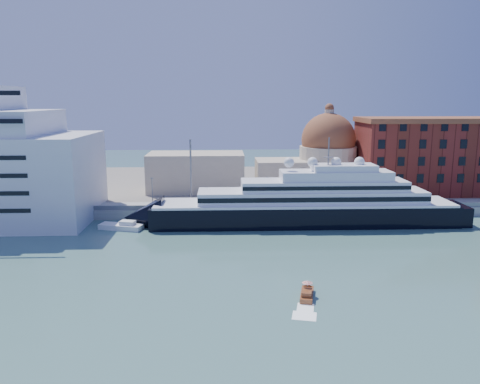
{
  "coord_description": "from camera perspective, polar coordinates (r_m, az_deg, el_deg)",
  "views": [
    {
      "loc": [
        -11.77,
        -89.31,
        30.69
      ],
      "look_at": [
        -7.6,
        18.0,
        9.33
      ],
      "focal_mm": 35.0,
      "sensor_mm": 36.0,
      "label": 1
    }
  ],
  "objects": [
    {
      "name": "church",
      "position": [
        149.46,
        4.78,
        3.6
      ],
      "size": [
        66.0,
        18.0,
        25.5
      ],
      "color": "beige",
      "rests_on": "land"
    },
    {
      "name": "superyacht",
      "position": [
        116.72,
        6.63,
        -1.86
      ],
      "size": [
        84.77,
        11.75,
        25.33
      ],
      "color": "black",
      "rests_on": "ground"
    },
    {
      "name": "quay",
      "position": [
        127.32,
        3.14,
        -2.14
      ],
      "size": [
        180.0,
        10.0,
        2.5
      ],
      "primitive_type": "cube",
      "color": "gray",
      "rests_on": "ground"
    },
    {
      "name": "quay_fence",
      "position": [
        122.53,
        3.35,
        -1.78
      ],
      "size": [
        180.0,
        0.1,
        1.2
      ],
      "primitive_type": "cube",
      "color": "slate",
      "rests_on": "quay"
    },
    {
      "name": "lamp_posts",
      "position": [
        123.35,
        -2.61,
        1.51
      ],
      "size": [
        120.8,
        2.4,
        18.0
      ],
      "color": "slate",
      "rests_on": "quay"
    },
    {
      "name": "service_barge",
      "position": [
        115.97,
        -14.19,
        -4.1
      ],
      "size": [
        11.0,
        6.1,
        2.35
      ],
      "rotation": [
        0.0,
        0.0,
        -0.26
      ],
      "color": "white",
      "rests_on": "ground"
    },
    {
      "name": "ground",
      "position": [
        95.16,
        5.04,
        -7.61
      ],
      "size": [
        400.0,
        400.0,
        0.0
      ],
      "primitive_type": "plane",
      "color": "#3B665E",
      "rests_on": "ground"
    },
    {
      "name": "water_taxi",
      "position": [
        75.93,
        8.16,
        -12.17
      ],
      "size": [
        3.18,
        6.03,
        2.73
      ],
      "rotation": [
        0.0,
        0.0,
        -0.23
      ],
      "color": "brown",
      "rests_on": "ground"
    },
    {
      "name": "land",
      "position": [
        167.38,
        1.84,
        1.03
      ],
      "size": [
        260.0,
        72.0,
        2.0
      ],
      "primitive_type": "cube",
      "color": "slate",
      "rests_on": "ground"
    },
    {
      "name": "warehouse",
      "position": [
        155.95,
        21.99,
        4.21
      ],
      "size": [
        43.0,
        19.0,
        23.25
      ],
      "color": "maroon",
      "rests_on": "land"
    }
  ]
}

